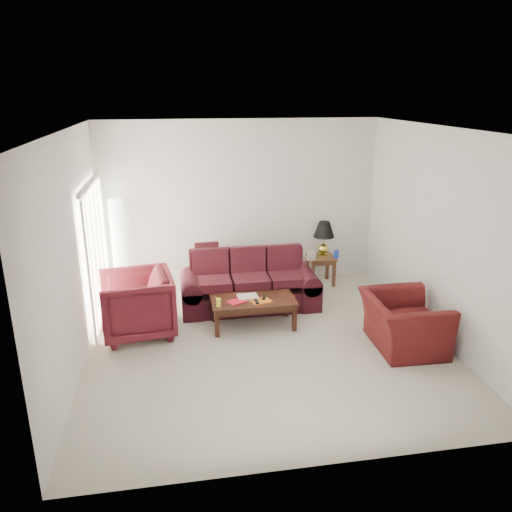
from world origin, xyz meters
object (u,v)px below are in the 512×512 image
(sofa, at_px, (250,281))
(armchair_right, at_px, (403,323))
(end_table, at_px, (320,270))
(coffee_table, at_px, (253,313))
(armchair_left, at_px, (137,304))
(floor_lamp, at_px, (119,248))

(sofa, xyz_separation_m, armchair_right, (1.91, -1.73, -0.09))
(end_table, xyz_separation_m, coffee_table, (-1.53, -1.55, -0.05))
(end_table, height_order, armchair_right, armchair_right)
(coffee_table, bearing_deg, armchair_left, -170.52)
(sofa, relative_size, end_table, 4.20)
(sofa, distance_m, end_table, 1.70)
(end_table, relative_size, armchair_right, 0.47)
(end_table, bearing_deg, armchair_left, -155.03)
(floor_lamp, height_order, armchair_left, floor_lamp)
(sofa, xyz_separation_m, end_table, (1.47, 0.83, -0.19))
(end_table, distance_m, coffee_table, 2.18)
(armchair_left, bearing_deg, coffee_table, 81.49)
(end_table, bearing_deg, floor_lamp, -179.65)
(floor_lamp, xyz_separation_m, armchair_left, (0.34, -1.50, -0.42))
(end_table, distance_m, armchair_left, 3.60)
(sofa, relative_size, coffee_table, 1.77)
(armchair_left, relative_size, armchair_right, 0.91)
(end_table, xyz_separation_m, armchair_left, (-3.26, -1.52, 0.20))
(armchair_right, bearing_deg, floor_lamp, 59.53)
(end_table, bearing_deg, armchair_right, -80.38)
(floor_lamp, distance_m, coffee_table, 2.66)
(coffee_table, bearing_deg, floor_lamp, 154.17)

